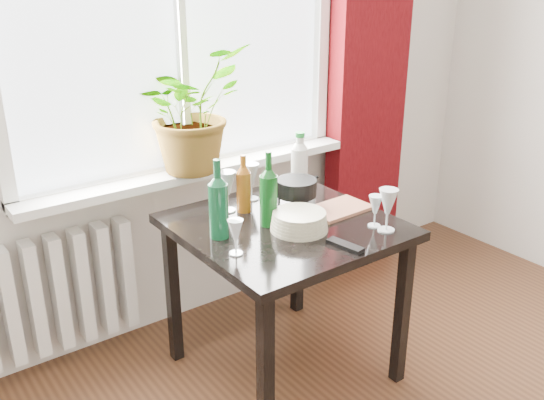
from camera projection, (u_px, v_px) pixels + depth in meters
window at (177, 1)px, 2.68m from camera, size 1.72×0.08×1.62m
windowsill at (193, 171)px, 2.92m from camera, size 1.72×0.20×0.04m
curtain at (370, 52)px, 3.33m from camera, size 0.50×0.12×2.56m
radiator at (47, 296)px, 2.69m from camera, size 0.80×0.10×0.55m
table at (285, 242)px, 2.59m from camera, size 0.85×0.85×0.74m
potted_plant at (190, 109)px, 2.77m from camera, size 0.65×0.61×0.58m
wine_bottle_left at (218, 198)px, 2.36m from camera, size 0.10×0.10×0.33m
wine_bottle_right at (269, 189)px, 2.48m from camera, size 0.10×0.10×0.32m
bottle_amber at (244, 183)px, 2.62m from camera, size 0.07×0.07×0.26m
cleaning_bottle at (300, 161)px, 2.88m from camera, size 0.10×0.10×0.28m
wineglass_front_right at (388, 210)px, 2.44m from camera, size 0.09×0.09×0.19m
wineglass_far_right at (375, 211)px, 2.49m from camera, size 0.08×0.08×0.14m
wineglass_back_center at (251, 181)px, 2.77m from camera, size 0.08×0.08×0.18m
wineglass_back_left at (227, 191)px, 2.64m from camera, size 0.08×0.08×0.19m
wineglass_front_left at (236, 237)px, 2.26m from camera, size 0.08×0.08×0.14m
plate_stack at (299, 221)px, 2.47m from camera, size 0.24×0.24×0.08m
fondue_pot at (296, 194)px, 2.67m from camera, size 0.25×0.23×0.14m
tv_remote at (345, 245)px, 2.33m from camera, size 0.07×0.16×0.02m
cutting_board at (338, 209)px, 2.67m from camera, size 0.29×0.19×0.02m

